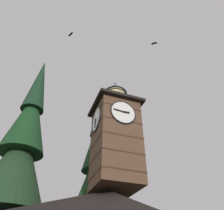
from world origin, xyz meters
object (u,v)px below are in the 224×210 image
(pine_tree_aside, at_px, (13,179))
(moon, at_px, (110,196))
(pine_tree_behind, at_px, (95,192))
(flying_bird_low, at_px, (71,34))
(clock_tower, at_px, (115,135))
(flying_bird_high, at_px, (154,43))

(pine_tree_aside, distance_m, moon, 38.85)
(pine_tree_behind, distance_m, flying_bird_low, 15.97)
(pine_tree_behind, height_order, flying_bird_low, flying_bird_low)
(pine_tree_aside, bearing_deg, flying_bird_low, 119.81)
(clock_tower, xyz_separation_m, flying_bird_high, (-3.25, 2.74, 9.81))
(pine_tree_behind, bearing_deg, flying_bird_low, 51.26)
(pine_tree_behind, distance_m, flying_bird_high, 15.77)
(pine_tree_behind, xyz_separation_m, pine_tree_aside, (7.28, 3.29, -0.70))
(pine_tree_aside, height_order, flying_bird_high, flying_bird_high)
(clock_tower, relative_size, flying_bird_low, 15.43)
(clock_tower, xyz_separation_m, pine_tree_aside, (6.80, -3.39, -3.23))
(moon, distance_m, flying_bird_high, 39.98)
(clock_tower, distance_m, flying_bird_low, 12.00)
(pine_tree_aside, bearing_deg, pine_tree_behind, -155.70)
(clock_tower, bearing_deg, flying_bird_high, 139.89)
(moon, bearing_deg, pine_tree_aside, 59.32)
(pine_tree_behind, relative_size, flying_bird_high, 36.88)
(moon, distance_m, flying_bird_low, 40.25)
(pine_tree_aside, xyz_separation_m, moon, (-19.30, -32.53, 8.85))
(clock_tower, distance_m, moon, 38.45)
(flying_bird_high, height_order, flying_bird_low, flying_bird_low)
(flying_bird_low, bearing_deg, clock_tower, 179.79)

